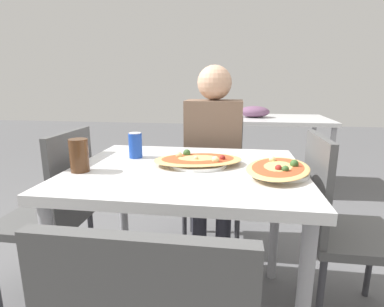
% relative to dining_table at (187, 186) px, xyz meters
% --- Properties ---
extents(dining_table, '(1.01, 0.83, 0.76)m').
position_rel_dining_table_xyz_m(dining_table, '(0.00, 0.00, 0.00)').
color(dining_table, silver).
rests_on(dining_table, ground_plane).
extents(chair_far_seated, '(0.40, 0.40, 0.90)m').
position_rel_dining_table_xyz_m(chair_far_seated, '(0.07, 0.75, -0.17)').
color(chair_far_seated, '#4C4C4C').
rests_on(chair_far_seated, ground_plane).
extents(chair_side_left, '(0.40, 0.40, 0.90)m').
position_rel_dining_table_xyz_m(chair_side_left, '(-0.69, 0.05, -0.17)').
color(chair_side_left, '#4C4C4C').
rests_on(chair_side_left, ground_plane).
extents(chair_side_right, '(0.40, 0.40, 0.90)m').
position_rel_dining_table_xyz_m(chair_side_right, '(0.69, 0.10, -0.17)').
color(chair_side_right, '#4C4C4C').
rests_on(chair_side_right, ground_plane).
extents(person_seated, '(0.35, 0.25, 1.23)m').
position_rel_dining_table_xyz_m(person_seated, '(0.07, 0.63, 0.05)').
color(person_seated, '#2D2D38').
rests_on(person_seated, ground_plane).
extents(pizza_main, '(0.45, 0.34, 0.06)m').
position_rel_dining_table_xyz_m(pizza_main, '(0.04, 0.05, 0.11)').
color(pizza_main, white).
rests_on(pizza_main, dining_table).
extents(soda_can, '(0.07, 0.07, 0.12)m').
position_rel_dining_table_xyz_m(soda_can, '(-0.28, 0.14, 0.15)').
color(soda_can, '#1E47B2').
rests_on(soda_can, dining_table).
extents(drink_glass, '(0.08, 0.08, 0.14)m').
position_rel_dining_table_xyz_m(drink_glass, '(-0.43, -0.12, 0.16)').
color(drink_glass, '#4C2D19').
rests_on(drink_glass, dining_table).
extents(pizza_second, '(0.35, 0.44, 0.06)m').
position_rel_dining_table_xyz_m(pizza_second, '(0.39, -0.04, 0.11)').
color(pizza_second, white).
rests_on(pizza_second, dining_table).
extents(background_table, '(1.10, 0.80, 0.88)m').
position_rel_dining_table_xyz_m(background_table, '(0.59, 2.03, 0.03)').
color(background_table, silver).
rests_on(background_table, ground_plane).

